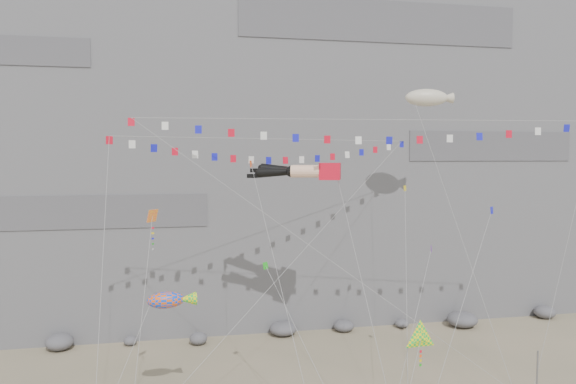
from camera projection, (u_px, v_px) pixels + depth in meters
The scene contains 15 objects.
cliff at pixel (259, 88), 66.25m from camera, with size 80.00×28.00×50.00m, color slate.
talus_boulders at pixel (283, 329), 53.15m from camera, with size 60.00×3.00×1.20m, color #5C5B60, non-canonical shape.
anchor_pole_right at pixel (537, 381), 37.16m from camera, with size 0.12×0.12×4.13m, color gray.
legs_kite at pixel (305, 171), 42.61m from camera, with size 7.25×18.25×22.02m.
flag_banner_upper at pixel (277, 139), 43.82m from camera, with size 24.63×18.34×26.18m.
flag_banner_lower at pixel (374, 120), 39.71m from camera, with size 33.49×6.28×22.42m.
harlequin_kite at pixel (152, 217), 34.68m from camera, with size 2.35×6.75×14.52m.
fish_windsock at pixel (166, 300), 36.20m from camera, with size 6.33×6.31×10.39m.
delta_kite at pixel (421, 339), 34.53m from camera, with size 5.25×5.28×8.56m.
blimp_windsock at pixel (427, 98), 47.49m from camera, with size 4.58×12.94×24.94m.
small_kite_a at pixel (252, 169), 42.35m from camera, with size 2.62×14.58×21.59m.
small_kite_b at pixel (430, 252), 42.41m from camera, with size 9.07×12.20×17.43m.
small_kite_c at pixel (267, 269), 38.65m from camera, with size 4.34×11.69×14.95m.
small_kite_d at pixel (405, 194), 44.17m from camera, with size 6.37×14.97×21.14m.
small_kite_e at pixel (491, 213), 41.63m from camera, with size 10.30×9.15×18.17m.
Camera 1 is at (-10.09, -34.23, 16.99)m, focal length 35.00 mm.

